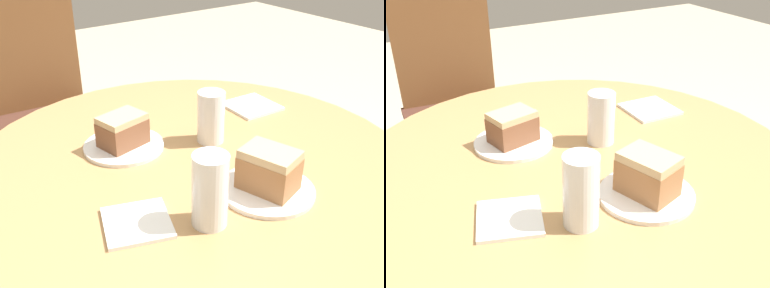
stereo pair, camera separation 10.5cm
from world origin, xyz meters
TOP-DOWN VIEW (x-y plane):
  - table at (0.00, 0.00)m, footprint 1.08×1.08m
  - chair at (-0.05, 0.94)m, footprint 0.45×0.44m
  - plate_near at (-0.11, 0.14)m, footprint 0.20×0.20m
  - plate_far at (0.05, -0.20)m, footprint 0.20×0.20m
  - cake_slice_near at (-0.11, 0.14)m, footprint 0.12×0.10m
  - cake_slice_far at (0.05, -0.20)m, footprint 0.11×0.13m
  - glass_lemonade at (0.09, 0.05)m, footprint 0.07×0.07m
  - glass_water at (-0.11, -0.22)m, footprint 0.07×0.07m
  - napkin_stack at (0.32, 0.14)m, footprint 0.14×0.14m
  - fork at (-0.05, 0.25)m, footprint 0.15×0.12m
  - napkin_side at (-0.23, -0.14)m, footprint 0.16×0.16m

SIDE VIEW (x-z plane):
  - chair at x=-0.05m, z-range 0.03..0.97m
  - table at x=0.00m, z-range 0.16..0.87m
  - fork at x=-0.05m, z-range 0.71..0.71m
  - napkin_stack at x=0.32m, z-range 0.71..0.72m
  - napkin_side at x=-0.23m, z-range 0.71..0.72m
  - plate_near at x=-0.11m, z-range 0.71..0.72m
  - plate_far at x=0.05m, z-range 0.71..0.72m
  - cake_slice_near at x=-0.11m, z-range 0.72..0.80m
  - cake_slice_far at x=0.05m, z-range 0.72..0.81m
  - glass_lemonade at x=0.09m, z-range 0.70..0.84m
  - glass_water at x=-0.11m, z-range 0.70..0.85m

